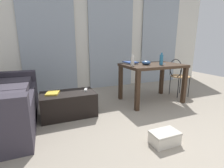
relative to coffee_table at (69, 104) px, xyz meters
name	(u,v)px	position (x,y,z in m)	size (l,w,h in m)	color
ground_plane	(157,114)	(1.36, -0.50, -0.19)	(8.11, 8.11, 0.00)	gray
wall_back	(110,35)	(1.36, 1.59, 1.15)	(5.95, 0.10, 2.68)	silver
curtains	(111,41)	(1.36, 1.50, 1.02)	(4.23, 0.03, 2.42)	#99A3AD
coffee_table	(69,104)	(0.00, 0.00, 0.00)	(0.84, 0.49, 0.38)	black
craft_table	(152,70)	(1.64, 0.08, 0.44)	(1.14, 0.77, 0.75)	#382619
wire_chair	(178,73)	(2.36, 0.14, 0.32)	(0.40, 0.41, 0.82)	#B7844C
bottle_near	(161,60)	(1.71, -0.08, 0.66)	(0.06, 0.06, 0.23)	teal
bottle_far	(132,61)	(1.15, 0.01, 0.64)	(0.07, 0.07, 0.20)	beige
bowl	(146,63)	(1.46, 0.04, 0.60)	(0.17, 0.17, 0.08)	#2D4C7A
book_stack	(130,63)	(1.26, 0.29, 0.58)	(0.23, 0.28, 0.05)	silver
scissors	(164,64)	(1.86, 0.02, 0.56)	(0.07, 0.10, 0.00)	#9EA0A5
tv_remote_primary	(86,90)	(0.29, 0.03, 0.20)	(0.04, 0.15, 0.03)	#B7B7B2
magazine	(53,93)	(-0.23, 0.03, 0.20)	(0.18, 0.22, 0.02)	gold
shoebox	(165,138)	(0.91, -1.23, -0.11)	(0.33, 0.21, 0.15)	beige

